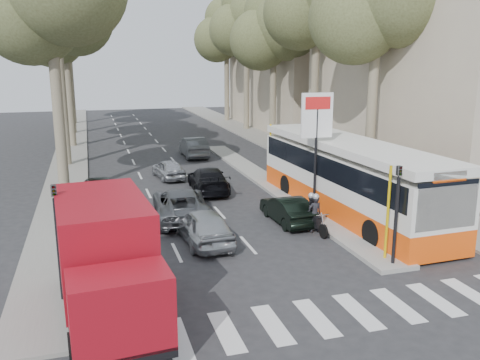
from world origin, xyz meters
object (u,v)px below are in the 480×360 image
(dark_hatchback, at_px, (287,209))
(red_truck, at_px, (106,259))
(motorcycle, at_px, (313,214))
(silver_hatchback, at_px, (203,226))
(city_bus, at_px, (348,175))

(dark_hatchback, xyz_separation_m, red_truck, (-7.91, -6.49, 1.15))
(motorcycle, bearing_deg, silver_hatchback, 175.53)
(dark_hatchback, height_order, city_bus, city_bus)
(dark_hatchback, distance_m, red_truck, 10.30)
(motorcycle, bearing_deg, dark_hatchback, 106.99)
(silver_hatchback, relative_size, city_bus, 0.31)
(silver_hatchback, relative_size, motorcycle, 2.03)
(dark_hatchback, bearing_deg, red_truck, 37.10)
(red_truck, xyz_separation_m, city_bus, (11.12, 7.02, 0.08))
(city_bus, bearing_deg, red_truck, -149.85)
(red_truck, relative_size, city_bus, 0.48)
(red_truck, height_order, motorcycle, red_truck)
(city_bus, height_order, motorcycle, city_bus)
(city_bus, xyz_separation_m, motorcycle, (-2.64, -1.98, -1.05))
(dark_hatchback, height_order, motorcycle, motorcycle)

